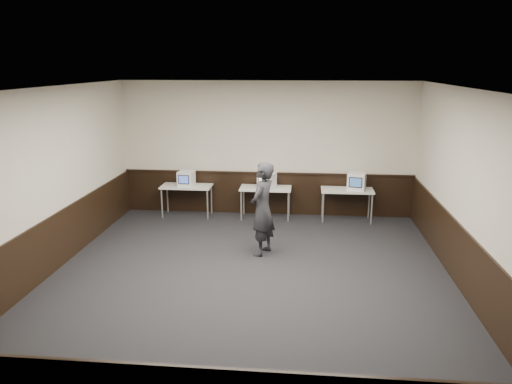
{
  "coord_description": "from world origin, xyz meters",
  "views": [
    {
      "loc": [
        0.89,
        -7.76,
        3.57
      ],
      "look_at": [
        -0.03,
        1.6,
        1.15
      ],
      "focal_mm": 35.0,
      "sensor_mm": 36.0,
      "label": 1
    }
  ],
  "objects_px": {
    "desk_right": "(347,192)",
    "person": "(262,209)",
    "desk_left": "(187,188)",
    "emac_center": "(267,181)",
    "emac_left": "(186,179)",
    "desk_center": "(266,190)",
    "emac_right": "(357,181)"
  },
  "relations": [
    {
      "from": "desk_right",
      "to": "person",
      "type": "relative_size",
      "value": 0.66
    },
    {
      "from": "desk_center",
      "to": "emac_right",
      "type": "height_order",
      "value": "emac_right"
    },
    {
      "from": "desk_left",
      "to": "desk_center",
      "type": "distance_m",
      "value": 1.9
    },
    {
      "from": "emac_center",
      "to": "desk_left",
      "type": "bearing_deg",
      "value": -162.62
    },
    {
      "from": "desk_left",
      "to": "person",
      "type": "bearing_deg",
      "value": -48.8
    },
    {
      "from": "desk_left",
      "to": "person",
      "type": "height_order",
      "value": "person"
    },
    {
      "from": "desk_left",
      "to": "emac_center",
      "type": "distance_m",
      "value": 1.95
    },
    {
      "from": "emac_left",
      "to": "person",
      "type": "xyz_separation_m",
      "value": [
        2.02,
        -2.28,
        -0.03
      ]
    },
    {
      "from": "desk_center",
      "to": "desk_right",
      "type": "xyz_separation_m",
      "value": [
        1.9,
        0.0,
        0.0
      ]
    },
    {
      "from": "desk_center",
      "to": "emac_center",
      "type": "relative_size",
      "value": 2.57
    },
    {
      "from": "desk_left",
      "to": "desk_right",
      "type": "distance_m",
      "value": 3.8
    },
    {
      "from": "emac_center",
      "to": "emac_left",
      "type": "bearing_deg",
      "value": -161.69
    },
    {
      "from": "desk_left",
      "to": "desk_right",
      "type": "height_order",
      "value": "same"
    },
    {
      "from": "person",
      "to": "emac_center",
      "type": "bearing_deg",
      "value": -156.41
    },
    {
      "from": "desk_center",
      "to": "desk_right",
      "type": "height_order",
      "value": "same"
    },
    {
      "from": "desk_right",
      "to": "person",
      "type": "xyz_separation_m",
      "value": [
        -1.78,
        -2.31,
        0.22
      ]
    },
    {
      "from": "emac_center",
      "to": "person",
      "type": "bearing_deg",
      "value": -68.82
    },
    {
      "from": "desk_left",
      "to": "desk_right",
      "type": "bearing_deg",
      "value": 0.0
    },
    {
      "from": "desk_center",
      "to": "person",
      "type": "relative_size",
      "value": 0.66
    },
    {
      "from": "desk_center",
      "to": "emac_center",
      "type": "xyz_separation_m",
      "value": [
        0.03,
        -0.05,
        0.25
      ]
    },
    {
      "from": "emac_right",
      "to": "person",
      "type": "bearing_deg",
      "value": -118.21
    },
    {
      "from": "desk_center",
      "to": "person",
      "type": "height_order",
      "value": "person"
    },
    {
      "from": "emac_center",
      "to": "emac_right",
      "type": "height_order",
      "value": "emac_right"
    },
    {
      "from": "desk_right",
      "to": "person",
      "type": "bearing_deg",
      "value": -127.55
    },
    {
      "from": "desk_right",
      "to": "person",
      "type": "distance_m",
      "value": 2.92
    },
    {
      "from": "desk_left",
      "to": "desk_center",
      "type": "relative_size",
      "value": 1.0
    },
    {
      "from": "desk_right",
      "to": "person",
      "type": "height_order",
      "value": "person"
    },
    {
      "from": "desk_left",
      "to": "emac_right",
      "type": "distance_m",
      "value": 4.01
    },
    {
      "from": "emac_center",
      "to": "person",
      "type": "xyz_separation_m",
      "value": [
        0.09,
        -2.26,
        -0.02
      ]
    },
    {
      "from": "emac_left",
      "to": "person",
      "type": "distance_m",
      "value": 3.04
    },
    {
      "from": "desk_left",
      "to": "emac_right",
      "type": "xyz_separation_m",
      "value": [
        4.01,
        -0.01,
        0.27
      ]
    },
    {
      "from": "emac_right",
      "to": "person",
      "type": "distance_m",
      "value": 3.03
    }
  ]
}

